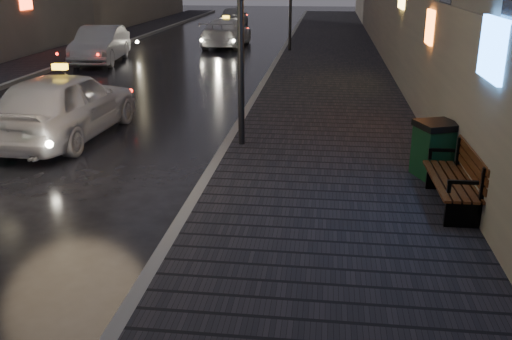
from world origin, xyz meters
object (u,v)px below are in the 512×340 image
at_px(taxi_near, 64,105).
at_px(bench, 458,179).
at_px(car_left_mid, 100,45).
at_px(taxi_mid, 226,33).
at_px(car_far, 234,17).
at_px(trash_bin, 435,149).

bearing_deg(taxi_near, bench, 159.89).
bearing_deg(car_left_mid, taxi_mid, 45.84).
xyz_separation_m(car_left_mid, car_far, (3.23, 16.71, -0.06)).
height_order(trash_bin, taxi_near, taxi_near).
height_order(bench, car_left_mid, car_left_mid).
distance_m(trash_bin, taxi_mid, 21.13).
distance_m(taxi_near, car_far, 28.34).
xyz_separation_m(taxi_near, taxi_mid, (0.85, 17.68, -0.10)).
bearing_deg(car_left_mid, car_far, 71.76).
relative_size(bench, trash_bin, 1.83).
distance_m(trash_bin, car_left_mid, 18.22).
height_order(taxi_near, car_far, taxi_near).
relative_size(trash_bin, taxi_near, 0.22).
xyz_separation_m(trash_bin, taxi_near, (-8.31, 2.08, 0.14)).
relative_size(bench, taxi_near, 0.40).
bearing_deg(car_far, trash_bin, 104.28).
bearing_deg(trash_bin, taxi_near, 144.21).
relative_size(bench, taxi_mid, 0.39).
relative_size(car_left_mid, taxi_mid, 0.94).
xyz_separation_m(trash_bin, car_left_mid, (-12.00, 13.70, 0.09)).
distance_m(car_left_mid, taxi_mid, 7.58).
height_order(trash_bin, taxi_mid, taxi_mid).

